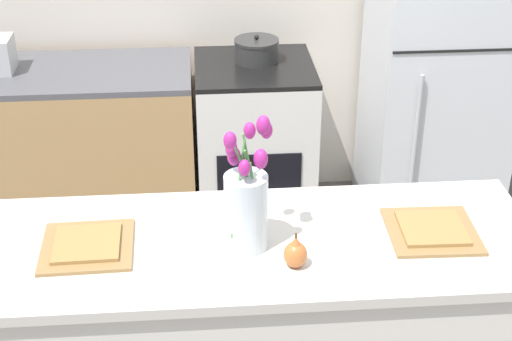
{
  "coord_description": "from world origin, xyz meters",
  "views": [
    {
      "loc": [
        -0.19,
        -2.1,
        2.32
      ],
      "look_at": [
        0.0,
        0.25,
        1.03
      ],
      "focal_mm": 55.0,
      "sensor_mm": 36.0,
      "label": 1
    }
  ],
  "objects": [
    {
      "name": "back_counter",
      "position": [
        -1.06,
        1.6,
        0.45
      ],
      "size": [
        1.68,
        0.6,
        0.9
      ],
      "color": "tan",
      "rests_on": "ground_plane"
    },
    {
      "name": "stove_range",
      "position": [
        0.1,
        1.6,
        0.45
      ],
      "size": [
        0.6,
        0.61,
        0.9
      ],
      "color": "silver",
      "rests_on": "ground_plane"
    },
    {
      "name": "refrigerator",
      "position": [
        1.05,
        1.6,
        0.86
      ],
      "size": [
        0.68,
        0.67,
        1.71
      ],
      "color": "silver",
      "rests_on": "ground_plane"
    },
    {
      "name": "flower_vase",
      "position": [
        -0.05,
        -0.03,
        1.07
      ],
      "size": [
        0.15,
        0.16,
        0.45
      ],
      "color": "silver",
      "rests_on": "kitchen_island"
    },
    {
      "name": "pear_figurine",
      "position": [
        0.09,
        -0.15,
        0.96
      ],
      "size": [
        0.07,
        0.07,
        0.12
      ],
      "color": "#C66B33",
      "rests_on": "kitchen_island"
    },
    {
      "name": "plate_setting_left",
      "position": [
        -0.56,
        -0.0,
        0.92
      ],
      "size": [
        0.29,
        0.29,
        0.02
      ],
      "color": "olive",
      "rests_on": "kitchen_island"
    },
    {
      "name": "plate_setting_right",
      "position": [
        0.56,
        -0.0,
        0.92
      ],
      "size": [
        0.29,
        0.29,
        0.02
      ],
      "color": "olive",
      "rests_on": "kitchen_island"
    },
    {
      "name": "cooking_pot",
      "position": [
        0.12,
        1.66,
        0.96
      ],
      "size": [
        0.23,
        0.23,
        0.14
      ],
      "color": "#2D2D2D",
      "rests_on": "stove_range"
    }
  ]
}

